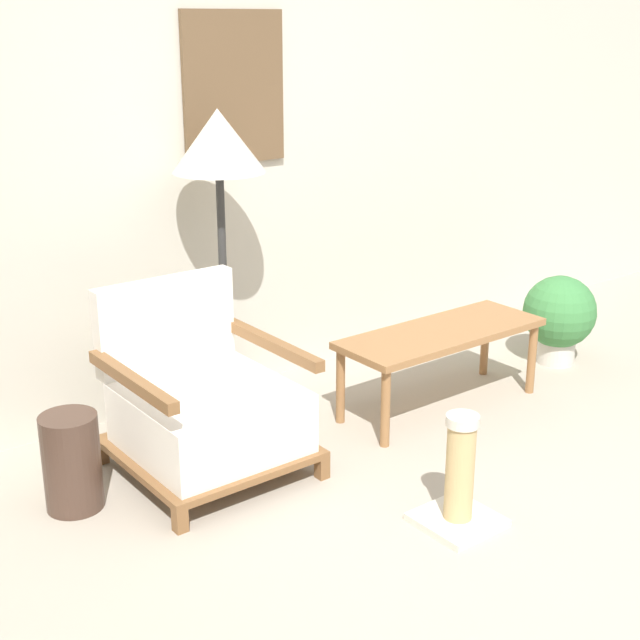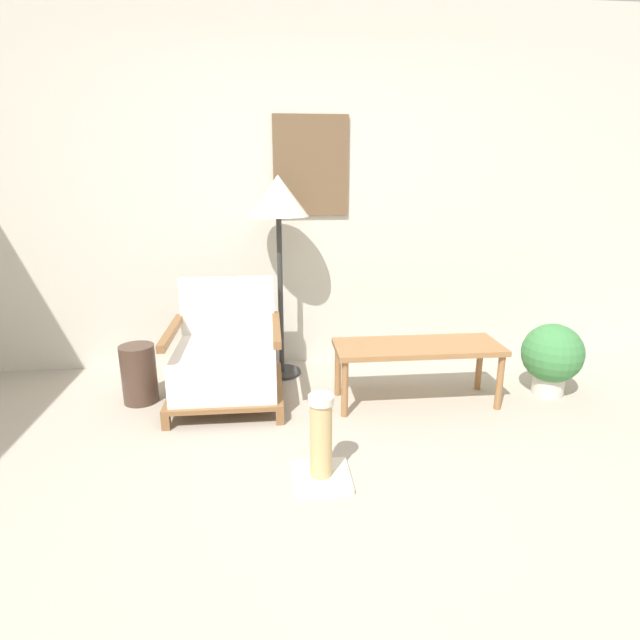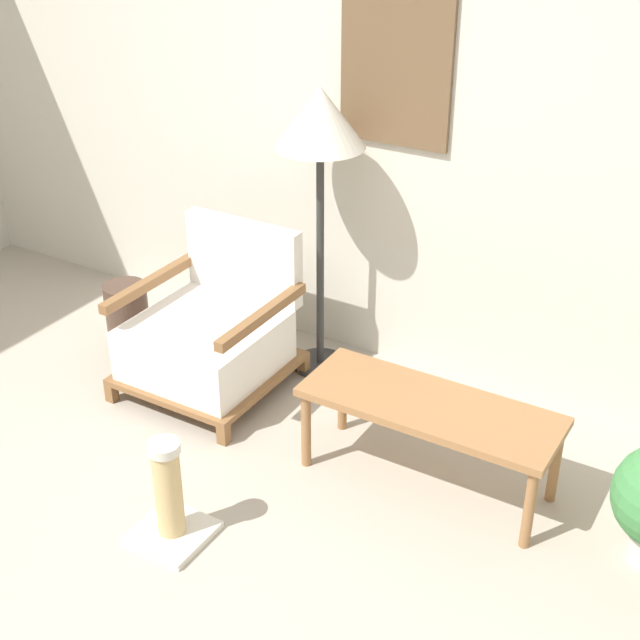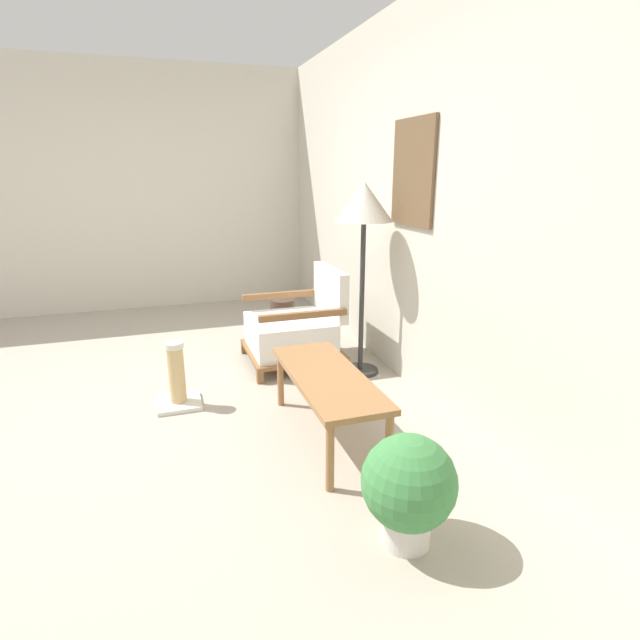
{
  "view_description": "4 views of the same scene",
  "coord_description": "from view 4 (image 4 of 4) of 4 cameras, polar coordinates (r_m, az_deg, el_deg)",
  "views": [
    {
      "loc": [
        -2.37,
        -1.66,
        1.87
      ],
      "look_at": [
        0.0,
        1.42,
        0.55
      ],
      "focal_mm": 50.0,
      "sensor_mm": 36.0,
      "label": 1
    },
    {
      "loc": [
        -0.32,
        -1.77,
        1.48
      ],
      "look_at": [
        0.0,
        1.42,
        0.55
      ],
      "focal_mm": 28.0,
      "sensor_mm": 36.0,
      "label": 2
    },
    {
      "loc": [
        1.81,
        -1.62,
        2.5
      ],
      "look_at": [
        0.0,
        1.42,
        0.55
      ],
      "focal_mm": 50.0,
      "sensor_mm": 36.0,
      "label": 3
    },
    {
      "loc": [
        3.2,
        0.35,
        1.57
      ],
      "look_at": [
        0.0,
        1.42,
        0.55
      ],
      "focal_mm": 28.0,
      "sensor_mm": 36.0,
      "label": 4
    }
  ],
  "objects": [
    {
      "name": "ground_plane",
      "position": [
        3.58,
        -22.46,
        -10.54
      ],
      "size": [
        14.0,
        14.0,
        0.0
      ],
      "primitive_type": "plane",
      "color": "#A89E8E"
    },
    {
      "name": "wall_back",
      "position": [
        3.67,
        11.02,
        13.11
      ],
      "size": [
        8.0,
        0.09,
        2.7
      ],
      "color": "beige",
      "rests_on": "ground_plane"
    },
    {
      "name": "wall_left",
      "position": [
        6.13,
        -17.54,
        13.99
      ],
      "size": [
        0.06,
        8.0,
        2.7
      ],
      "color": "beige",
      "rests_on": "ground_plane"
    },
    {
      "name": "armchair",
      "position": [
        4.18,
        -2.79,
        -1.04
      ],
      "size": [
        0.74,
        0.76,
        0.79
      ],
      "color": "brown",
      "rests_on": "ground_plane"
    },
    {
      "name": "floor_lamp",
      "position": [
        3.77,
        5.05,
        12.25
      ],
      "size": [
        0.43,
        0.43,
        1.49
      ],
      "color": "#2D2D2D",
      "rests_on": "ground_plane"
    },
    {
      "name": "coffee_table",
      "position": [
        2.98,
        0.85,
        -7.1
      ],
      "size": [
        1.1,
        0.41,
        0.41
      ],
      "color": "olive",
      "rests_on": "ground_plane"
    },
    {
      "name": "vase",
      "position": [
        4.76,
        -4.29,
        0.02
      ],
      "size": [
        0.23,
        0.23,
        0.4
      ],
      "primitive_type": "cylinder",
      "color": "#473328",
      "rests_on": "ground_plane"
    },
    {
      "name": "potted_plant",
      "position": [
        2.25,
        10.09,
        -18.16
      ],
      "size": [
        0.41,
        0.41,
        0.51
      ],
      "color": "beige",
      "rests_on": "ground_plane"
    },
    {
      "name": "scratching_post",
      "position": [
        3.58,
        -16.0,
        -6.79
      ],
      "size": [
        0.3,
        0.3,
        0.46
      ],
      "color": "beige",
      "rests_on": "ground_plane"
    }
  ]
}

